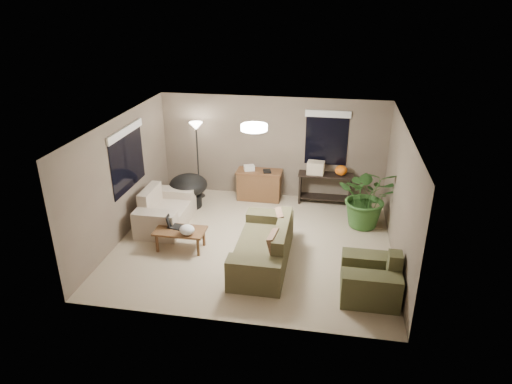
% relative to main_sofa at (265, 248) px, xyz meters
% --- Properties ---
extents(room_shell, '(5.50, 5.50, 5.50)m').
position_rel_main_sofa_xyz_m(room_shell, '(-0.33, 0.69, 0.96)').
color(room_shell, '#C3AD91').
rests_on(room_shell, ground).
extents(main_sofa, '(0.95, 2.20, 0.85)m').
position_rel_main_sofa_xyz_m(main_sofa, '(0.00, 0.00, 0.00)').
color(main_sofa, '#454129').
rests_on(main_sofa, ground).
extents(throw_pillows, '(0.34, 1.38, 0.47)m').
position_rel_main_sofa_xyz_m(throw_pillows, '(0.26, 0.00, 0.36)').
color(throw_pillows, '#8C7251').
rests_on(throw_pillows, main_sofa).
extents(loveseat, '(0.90, 1.60, 0.85)m').
position_rel_main_sofa_xyz_m(loveseat, '(-2.42, 1.13, 0.00)').
color(loveseat, beige).
rests_on(loveseat, ground).
extents(armchair, '(0.95, 1.00, 0.85)m').
position_rel_main_sofa_xyz_m(armchair, '(1.91, -0.71, 0.00)').
color(armchair, brown).
rests_on(armchair, ground).
extents(coffee_table, '(1.00, 0.55, 0.42)m').
position_rel_main_sofa_xyz_m(coffee_table, '(-1.74, 0.20, 0.06)').
color(coffee_table, brown).
rests_on(coffee_table, ground).
extents(laptop, '(0.39, 0.30, 0.24)m').
position_rel_main_sofa_xyz_m(laptop, '(-1.90, 0.30, 0.19)').
color(laptop, black).
rests_on(laptop, coffee_table).
extents(plastic_bag, '(0.32, 0.29, 0.20)m').
position_rel_main_sofa_xyz_m(plastic_bag, '(-1.54, 0.05, 0.23)').
color(plastic_bag, white).
rests_on(plastic_bag, coffee_table).
extents(desk, '(1.10, 0.50, 0.75)m').
position_rel_main_sofa_xyz_m(desk, '(-0.59, 2.85, 0.08)').
color(desk, brown).
rests_on(desk, ground).
extents(desk_papers, '(0.72, 0.32, 0.12)m').
position_rel_main_sofa_xyz_m(desk_papers, '(-0.75, 2.84, 0.51)').
color(desk_papers, silver).
rests_on(desk_papers, desk).
extents(console_table, '(1.30, 0.40, 0.75)m').
position_rel_main_sofa_xyz_m(console_table, '(1.01, 2.90, 0.14)').
color(console_table, black).
rests_on(console_table, ground).
extents(pumpkin, '(0.29, 0.29, 0.24)m').
position_rel_main_sofa_xyz_m(pumpkin, '(1.36, 2.90, 0.57)').
color(pumpkin, orange).
rests_on(pumpkin, console_table).
extents(cardboard_box, '(0.42, 0.33, 0.30)m').
position_rel_main_sofa_xyz_m(cardboard_box, '(0.76, 2.90, 0.60)').
color(cardboard_box, beige).
rests_on(cardboard_box, console_table).
extents(papasan_chair, '(1.13, 1.13, 0.80)m').
position_rel_main_sofa_xyz_m(papasan_chair, '(-2.18, 2.15, 0.17)').
color(papasan_chair, black).
rests_on(papasan_chair, ground).
extents(floor_lamp, '(0.32, 0.32, 1.91)m').
position_rel_main_sofa_xyz_m(floor_lamp, '(-2.11, 2.76, 1.30)').
color(floor_lamp, black).
rests_on(floor_lamp, ground).
extents(ceiling_fixture, '(0.50, 0.50, 0.10)m').
position_rel_main_sofa_xyz_m(ceiling_fixture, '(-0.33, 0.69, 2.15)').
color(ceiling_fixture, white).
rests_on(ceiling_fixture, room_shell).
extents(houseplant, '(1.27, 1.41, 1.10)m').
position_rel_main_sofa_xyz_m(houseplant, '(1.95, 1.85, 0.26)').
color(houseplant, '#2D5923').
rests_on(houseplant, ground).
extents(cat_scratching_post, '(0.32, 0.32, 0.50)m').
position_rel_main_sofa_xyz_m(cat_scratching_post, '(2.16, 1.87, -0.08)').
color(cat_scratching_post, tan).
rests_on(cat_scratching_post, ground).
extents(window_left, '(0.05, 1.56, 1.33)m').
position_rel_main_sofa_xyz_m(window_left, '(-3.06, 0.99, 1.49)').
color(window_left, black).
rests_on(window_left, room_shell).
extents(window_back, '(1.06, 0.05, 1.33)m').
position_rel_main_sofa_xyz_m(window_back, '(0.97, 3.17, 1.49)').
color(window_back, black).
rests_on(window_back, room_shell).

